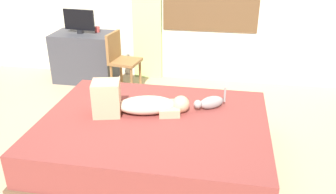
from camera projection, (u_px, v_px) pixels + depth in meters
The scene contains 8 objects.
ground_plane at pixel (144, 155), 3.59m from camera, with size 16.00×16.00×0.00m, color tan.
bed at pixel (154, 140), 3.41m from camera, with size 2.21×1.70×0.47m.
person_lying at pixel (136, 103), 3.38m from camera, with size 0.94×0.45×0.34m.
cat at pixel (210, 103), 3.49m from camera, with size 0.32×0.24×0.21m.
desk at pixel (85, 57), 5.32m from camera, with size 0.90×0.56×0.74m.
tv_monitor at pixel (79, 21), 5.09m from camera, with size 0.48×0.10×0.35m.
cup at pixel (97, 29), 5.21m from camera, with size 0.07×0.07×0.08m, color #B23D38.
chair_by_desk at pixel (121, 58), 4.85m from camera, with size 0.43×0.43×0.86m.
Camera 1 is at (0.78, -2.91, 2.06)m, focal length 37.15 mm.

